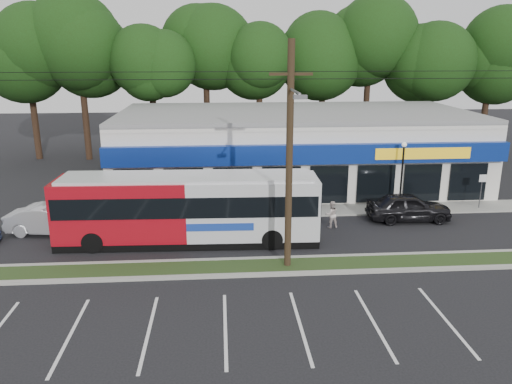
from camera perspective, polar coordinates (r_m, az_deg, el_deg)
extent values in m
plane|color=black|center=(21.97, -3.94, -9.88)|extent=(120.00, 120.00, 0.00)
cube|color=#2A3D19|center=(22.85, -3.96, -8.65)|extent=(40.00, 1.60, 0.12)
cube|color=#9E9E93|center=(22.07, -3.95, -9.54)|extent=(40.00, 0.25, 0.14)
cube|color=#9E9E93|center=(23.62, -3.98, -7.76)|extent=(40.00, 0.25, 0.14)
cube|color=#9E9E93|center=(30.71, 5.31, -2.12)|extent=(32.00, 2.20, 0.10)
cube|color=silver|center=(36.87, 4.41, 4.92)|extent=(25.00, 12.00, 5.00)
cube|color=navy|center=(30.65, 6.16, 4.31)|extent=(25.00, 0.50, 1.20)
cube|color=black|center=(31.29, 5.99, 0.79)|extent=(24.00, 0.12, 2.40)
cube|color=yellow|center=(32.38, 18.56, 4.20)|extent=(6.00, 0.06, 0.70)
cube|color=gray|center=(36.45, 4.50, 9.01)|extent=(25.00, 12.00, 0.30)
cylinder|color=black|center=(21.47, 3.83, 3.67)|extent=(0.30, 0.30, 10.00)
cube|color=black|center=(21.00, 4.01, 13.31)|extent=(1.80, 0.12, 0.12)
cylinder|color=#59595E|center=(19.85, 4.48, 11.40)|extent=(0.10, 2.40, 0.10)
cube|color=#59595E|center=(18.58, 5.07, 10.76)|extent=(0.50, 0.25, 0.15)
cylinder|color=black|center=(20.78, -4.43, 13.55)|extent=(50.00, 0.02, 0.02)
cylinder|color=black|center=(20.80, -4.42, 12.72)|extent=(50.00, 0.02, 0.02)
cylinder|color=black|center=(31.52, 16.28, 1.47)|extent=(0.12, 0.12, 4.00)
sphere|color=silver|center=(31.08, 16.59, 5.21)|extent=(0.30, 0.30, 0.30)
cylinder|color=#59595E|center=(33.64, 24.29, -0.02)|extent=(0.06, 0.06, 2.20)
cube|color=white|center=(33.38, 24.51, 1.44)|extent=(0.45, 0.04, 0.45)
cylinder|color=black|center=(48.96, -23.46, 6.84)|extent=(0.56, 0.56, 5.72)
sphere|color=black|center=(48.50, -24.21, 13.36)|extent=(6.76, 6.76, 6.76)
cylinder|color=black|center=(47.55, -17.73, 7.17)|extent=(0.56, 0.56, 5.72)
sphere|color=black|center=(47.09, -18.32, 13.89)|extent=(6.76, 6.76, 6.76)
cylinder|color=black|center=(46.65, -11.70, 7.44)|extent=(0.56, 0.56, 5.72)
sphere|color=black|center=(46.17, -12.10, 14.30)|extent=(6.76, 6.76, 6.76)
cylinder|color=black|center=(46.27, -5.50, 7.62)|extent=(0.56, 0.56, 5.72)
sphere|color=black|center=(45.79, -5.69, 14.56)|extent=(6.76, 6.76, 6.76)
cylinder|color=black|center=(46.42, 0.74, 7.72)|extent=(0.56, 0.56, 5.72)
sphere|color=black|center=(45.95, 0.76, 14.64)|extent=(6.76, 6.76, 6.76)
cylinder|color=black|center=(47.12, 6.86, 7.73)|extent=(0.56, 0.56, 5.72)
sphere|color=black|center=(46.64, 7.10, 14.54)|extent=(6.76, 6.76, 6.76)
cylinder|color=black|center=(48.32, 12.75, 7.66)|extent=(0.56, 0.56, 5.72)
sphere|color=black|center=(47.86, 13.17, 14.29)|extent=(6.76, 6.76, 6.76)
cylinder|color=black|center=(49.99, 18.29, 7.52)|extent=(0.56, 0.56, 5.72)
sphere|color=black|center=(49.55, 18.87, 13.92)|extent=(6.76, 6.76, 6.76)
cylinder|color=black|center=(52.09, 23.42, 7.33)|extent=(0.56, 0.56, 5.72)
sphere|color=black|center=(51.67, 24.12, 13.45)|extent=(6.76, 6.76, 6.76)
cube|color=#A30C18|center=(26.02, -14.95, -1.75)|extent=(6.62, 2.90, 3.00)
cube|color=silver|center=(25.43, -0.39, -1.60)|extent=(6.62, 2.90, 3.00)
cube|color=black|center=(26.07, -7.62, -5.19)|extent=(13.16, 3.03, 0.38)
cube|color=black|center=(25.41, -7.78, -0.93)|extent=(12.90, 3.13, 1.04)
cube|color=black|center=(25.70, 6.99, -1.08)|extent=(0.12, 2.32, 1.53)
cube|color=#193899|center=(24.32, -4.12, -4.04)|extent=(3.27, 0.12, 0.38)
cube|color=silver|center=(25.09, -7.89, 1.68)|extent=(12.50, 2.79, 0.20)
cylinder|color=black|center=(25.64, -18.17, -5.50)|extent=(1.05, 0.33, 1.05)
cylinder|color=black|center=(27.89, -16.86, -3.64)|extent=(1.05, 0.33, 1.05)
cylinder|color=black|center=(24.76, 1.86, -5.44)|extent=(1.05, 0.33, 1.05)
cylinder|color=black|center=(27.08, 1.45, -3.51)|extent=(1.05, 0.33, 1.05)
imported|color=black|center=(30.07, 17.03, -1.65)|extent=(4.80, 2.01, 1.62)
imported|color=#A6A7AD|center=(28.89, -22.24, -2.94)|extent=(4.93, 2.26, 1.57)
imported|color=beige|center=(28.33, 5.61, -2.14)|extent=(0.66, 0.54, 1.56)
imported|color=silver|center=(27.97, 8.62, -2.54)|extent=(0.80, 0.66, 1.52)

